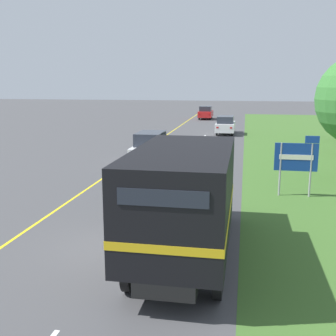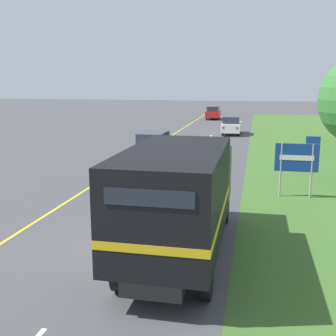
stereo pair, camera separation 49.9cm
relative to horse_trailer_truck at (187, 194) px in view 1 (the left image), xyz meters
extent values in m
plane|color=#444447|center=(-2.13, 0.24, -1.90)|extent=(200.00, 200.00, 0.00)
cube|color=yellow|center=(-5.83, 19.57, -1.90)|extent=(0.12, 72.54, 0.01)
cube|color=white|center=(-2.13, 0.97, -1.90)|extent=(0.12, 2.60, 0.01)
cube|color=white|center=(-2.13, 7.57, -1.90)|extent=(0.12, 2.60, 0.01)
cube|color=white|center=(-2.13, 14.17, -1.90)|extent=(0.12, 2.60, 0.01)
cube|color=white|center=(-2.13, 20.77, -1.90)|extent=(0.12, 2.60, 0.01)
cube|color=white|center=(-2.13, 27.37, -1.90)|extent=(0.12, 2.60, 0.01)
cylinder|color=black|center=(-1.10, 3.43, -1.40)|extent=(0.22, 1.00, 1.00)
cylinder|color=black|center=(1.10, 3.43, -1.40)|extent=(0.22, 1.00, 1.00)
cylinder|color=black|center=(-1.10, -2.36, -1.40)|extent=(0.22, 1.00, 1.00)
cylinder|color=black|center=(1.10, -2.36, -1.40)|extent=(0.22, 1.00, 1.00)
cube|color=black|center=(0.00, 0.24, -1.22)|extent=(1.41, 7.74, 0.36)
cube|color=black|center=(0.00, -0.81, 0.21)|extent=(2.56, 5.64, 2.51)
cube|color=gold|center=(0.00, -0.81, -0.23)|extent=(2.58, 5.66, 0.20)
cube|color=#232833|center=(0.00, -3.64, 0.90)|extent=(1.92, 0.03, 0.36)
cube|color=black|center=(0.00, 3.06, -0.09)|extent=(2.46, 2.10, 1.90)
cube|color=#283342|center=(0.00, 4.12, 0.14)|extent=(2.18, 0.03, 0.85)
cylinder|color=black|center=(-4.88, 15.06, -1.57)|extent=(0.16, 0.66, 0.66)
cylinder|color=black|center=(-3.40, 15.06, -1.57)|extent=(0.16, 0.66, 0.66)
cylinder|color=black|center=(-4.88, 12.26, -1.57)|extent=(0.16, 0.66, 0.66)
cylinder|color=black|center=(-3.40, 12.26, -1.57)|extent=(0.16, 0.66, 0.66)
cube|color=white|center=(-4.14, 13.66, -1.11)|extent=(1.80, 4.53, 0.92)
cube|color=#282D38|center=(-4.14, 13.48, -0.26)|extent=(1.55, 2.49, 0.79)
cube|color=red|center=(-4.77, 11.39, -0.95)|extent=(0.20, 0.03, 0.14)
cube|color=red|center=(-3.51, 11.39, -0.95)|extent=(0.20, 0.03, 0.14)
cylinder|color=black|center=(-1.03, 31.31, -1.57)|extent=(0.16, 0.66, 0.66)
cylinder|color=black|center=(0.44, 31.31, -1.57)|extent=(0.16, 0.66, 0.66)
cylinder|color=black|center=(-1.03, 28.57, -1.57)|extent=(0.16, 0.66, 0.66)
cylinder|color=black|center=(0.44, 28.57, -1.57)|extent=(0.16, 0.66, 0.66)
cube|color=white|center=(-0.29, 29.94, -1.18)|extent=(1.80, 4.41, 0.78)
cube|color=#282D38|center=(-0.29, 29.76, -0.46)|extent=(1.55, 2.43, 0.66)
cube|color=red|center=(-0.92, 27.72, -1.05)|extent=(0.20, 0.03, 0.14)
cube|color=red|center=(0.34, 27.72, -1.05)|extent=(0.20, 0.03, 0.14)
cylinder|color=black|center=(-4.47, 47.02, -1.57)|extent=(0.16, 0.66, 0.66)
cylinder|color=black|center=(-3.00, 47.02, -1.57)|extent=(0.16, 0.66, 0.66)
cylinder|color=black|center=(-4.47, 44.66, -1.57)|extent=(0.16, 0.66, 0.66)
cylinder|color=black|center=(-3.00, 44.66, -1.57)|extent=(0.16, 0.66, 0.66)
cube|color=red|center=(-3.73, 45.84, -1.18)|extent=(1.80, 3.82, 0.79)
cube|color=#282D38|center=(-3.73, 45.69, -0.45)|extent=(1.55, 2.10, 0.67)
cube|color=red|center=(-4.36, 43.92, -1.04)|extent=(0.20, 0.03, 0.14)
cube|color=red|center=(-3.10, 43.92, -1.04)|extent=(0.20, 0.03, 0.14)
cylinder|color=#9E9EA3|center=(3.24, 7.50, -0.69)|extent=(0.09, 0.09, 2.43)
cylinder|color=#9E9EA3|center=(4.57, 7.50, -0.69)|extent=(0.09, 0.09, 2.43)
cube|color=navy|center=(3.91, 7.50, -0.10)|extent=(1.89, 0.06, 1.26)
cube|color=navy|center=(4.55, 7.50, 0.71)|extent=(0.61, 0.06, 0.32)
cube|color=silver|center=(3.91, 7.47, -0.10)|extent=(1.48, 0.02, 0.23)
camera|label=1|loc=(1.60, -11.75, 3.25)|focal=45.00mm
camera|label=2|loc=(2.09, -11.65, 3.25)|focal=45.00mm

